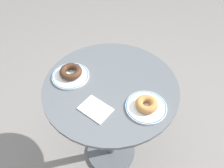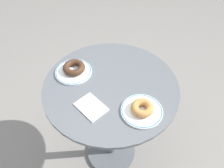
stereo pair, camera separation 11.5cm
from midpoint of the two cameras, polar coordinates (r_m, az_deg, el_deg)
The scene contains 7 objects.
ground_plane at distance 1.81m, azimuth -2.13°, elevation -17.22°, with size 7.00×7.00×0.02m, color gray.
cafe_table at distance 1.34m, azimuth -2.77°, elevation -7.10°, with size 0.72×0.72×0.77m.
plate_left at distance 1.23m, azimuth -13.26°, elevation 1.93°, with size 0.20×0.20×0.01m.
plate_right at distance 1.06m, azimuth 5.73°, elevation -6.08°, with size 0.20×0.20×0.01m.
donut_chocolate at distance 1.22m, azimuth -13.25°, elevation 3.00°, with size 0.12×0.12×0.04m, color #422819.
donut_old_fashioned at distance 1.04m, azimuth 5.82°, elevation -5.33°, with size 0.11×0.11×0.04m, color #BC7F42.
paper_napkin at distance 1.06m, azimuth -7.38°, elevation -6.61°, with size 0.15×0.11×0.01m, color white.
Camera 1 is at (0.38, -0.69, 1.62)m, focal length 35.49 mm.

